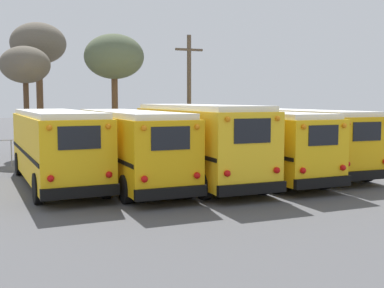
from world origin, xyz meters
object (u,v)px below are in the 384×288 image
Objects in this scene: school_bus_0 at (56,145)px; school_bus_4 at (299,138)px; bare_tree_0 at (114,58)px; school_bus_3 at (255,142)px; bare_tree_1 at (25,66)px; school_bus_1 at (129,145)px; utility_pole at (189,93)px; school_bus_2 at (197,140)px; bare_tree_2 at (38,45)px.

school_bus_0 is 1.03× the size of school_bus_4.
bare_tree_0 is at bearing 128.26° from school_bus_4.
school_bus_4 is (2.81, 0.71, 0.01)m from school_bus_3.
school_bus_0 is at bearing -86.21° from bare_tree_1.
bare_tree_0 is at bearing 62.39° from school_bus_0.
utility_pole reaches higher than school_bus_1.
bare_tree_0 reaches higher than school_bus_2.
school_bus_1 is 1.35× the size of bare_tree_0.
bare_tree_1 is (-4.91, 1.39, -0.52)m from bare_tree_0.
school_bus_4 is at bearing 7.72° from school_bus_2.
school_bus_1 is at bearing 175.72° from school_bus_3.
school_bus_3 is 9.81m from utility_pole.
school_bus_2 is 1.29× the size of utility_pole.
bare_tree_1 is 0.78× the size of bare_tree_2.
school_bus_3 is at bearing -4.28° from school_bus_1.
school_bus_0 is 1.01× the size of school_bus_2.
bare_tree_0 is at bearing 80.87° from school_bus_1.
bare_tree_0 is 0.87× the size of bare_tree_2.
school_bus_0 is 13.87m from bare_tree_2.
school_bus_1 is 1.03× the size of school_bus_2.
school_bus_1 is 2.85m from school_bus_2.
school_bus_4 is 16.13m from bare_tree_1.
bare_tree_0 reaches higher than school_bus_3.
bare_tree_2 is at bearing 100.09° from school_bus_1.
utility_pole is at bearing -28.29° from bare_tree_2.
bare_tree_0 is at bearing 113.54° from school_bus_3.
school_bus_3 is at bearing -165.88° from school_bus_4.
bare_tree_1 is (-11.88, 10.23, 3.78)m from school_bus_4.
school_bus_4 is at bearing -75.72° from utility_pole.
bare_tree_1 reaches higher than school_bus_2.
school_bus_2 is 1.47× the size of bare_tree_1.
school_bus_4 is 9.37m from utility_pole.
school_bus_2 is 1.32× the size of bare_tree_0.
school_bus_1 is 1.05× the size of school_bus_4.
bare_tree_2 reaches higher than school_bus_2.
school_bus_0 is 5.80m from school_bus_2.
school_bus_1 is at bearing -99.13° from bare_tree_0.
school_bus_2 is at bearing -82.02° from bare_tree_0.
bare_tree_2 is (1.00, 3.24, 1.56)m from bare_tree_1.
bare_tree_0 is (-1.35, 9.60, 4.17)m from school_bus_2.
bare_tree_2 is at bearing 128.95° from school_bus_4.
school_bus_3 is at bearing -93.42° from utility_pole.
school_bus_2 reaches higher than school_bus_4.
bare_tree_1 is at bearing 119.66° from school_bus_2.
bare_tree_2 is (-2.45, 13.75, 5.33)m from school_bus_1.
school_bus_0 reaches higher than school_bus_4.
school_bus_2 is 5.68m from school_bus_4.
school_bus_2 is 2.82m from school_bus_3.
school_bus_1 is at bearing -178.05° from school_bus_4.
bare_tree_2 is (-8.64, 4.65, 3.05)m from utility_pole.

